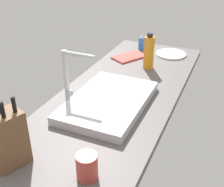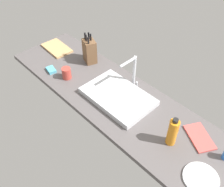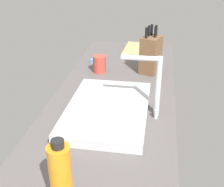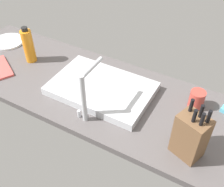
% 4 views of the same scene
% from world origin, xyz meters
% --- Properties ---
extents(countertop_slab, '(1.99, 0.58, 0.04)m').
position_xyz_m(countertop_slab, '(0.00, 0.00, 0.02)').
color(countertop_slab, '#514C4C').
rests_on(countertop_slab, ground).
extents(sink_basin, '(0.51, 0.34, 0.04)m').
position_xyz_m(sink_basin, '(0.05, 0.00, 0.06)').
color(sink_basin, '#B7BABF').
rests_on(sink_basin, countertop_slab).
extents(faucet, '(0.06, 0.17, 0.26)m').
position_xyz_m(faucet, '(0.01, 0.18, 0.19)').
color(faucet, '#B7BABF').
rests_on(faucet, countertop_slab).
extents(knife_block, '(0.14, 0.13, 0.26)m').
position_xyz_m(knife_block, '(-0.45, 0.15, 0.14)').
color(knife_block, brown).
rests_on(knife_block, countertop_slab).
extents(cutting_board, '(0.29, 0.19, 0.02)m').
position_xyz_m(cutting_board, '(-0.81, 0.05, 0.04)').
color(cutting_board, tan).
rests_on(cutting_board, countertop_slab).
extents(water_bottle, '(0.06, 0.06, 0.22)m').
position_xyz_m(water_bottle, '(0.55, -0.04, 0.14)').
color(water_bottle, orange).
rests_on(water_bottle, countertop_slab).
extents(dinner_plate, '(0.20, 0.20, 0.01)m').
position_xyz_m(dinner_plate, '(0.82, -0.11, 0.04)').
color(dinner_plate, white).
rests_on(dinner_plate, countertop_slab).
extents(dish_towel, '(0.25, 0.22, 0.01)m').
position_xyz_m(dish_towel, '(0.66, 0.13, 0.04)').
color(dish_towel, '#CC4C47').
rests_on(dish_towel, countertop_slab).
extents(coffee_mug, '(0.07, 0.07, 0.09)m').
position_xyz_m(coffee_mug, '(-0.41, -0.13, 0.08)').
color(coffee_mug, '#B23D33').
rests_on(coffee_mug, countertop_slab).
extents(dish_sponge, '(0.10, 0.08, 0.02)m').
position_xyz_m(dish_sponge, '(-0.57, -0.17, 0.05)').
color(dish_sponge, '#4CA3BC').
rests_on(dish_sponge, countertop_slab).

